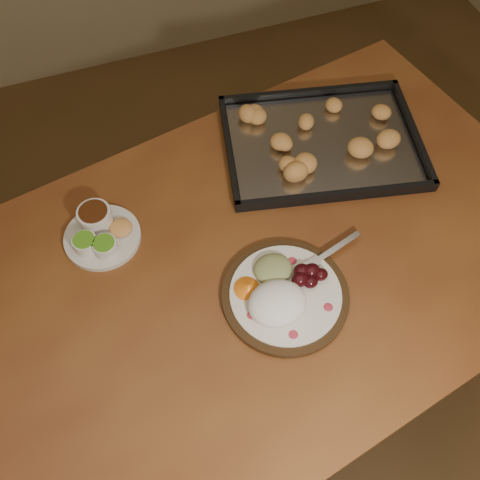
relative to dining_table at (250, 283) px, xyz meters
name	(u,v)px	position (x,y,z in m)	size (l,w,h in m)	color
ground	(237,470)	(-0.14, -0.29, -0.65)	(4.00, 4.00, 0.00)	brown
dining_table	(250,283)	(0.00, 0.00, 0.00)	(1.65, 1.18, 0.75)	brown
dinner_plate	(282,294)	(0.03, -0.10, 0.12)	(0.35, 0.27, 0.06)	black
condiment_saucer	(100,232)	(-0.30, 0.18, 0.12)	(0.18, 0.18, 0.06)	beige
baking_tray	(322,141)	(0.29, 0.27, 0.11)	(0.56, 0.46, 0.05)	black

